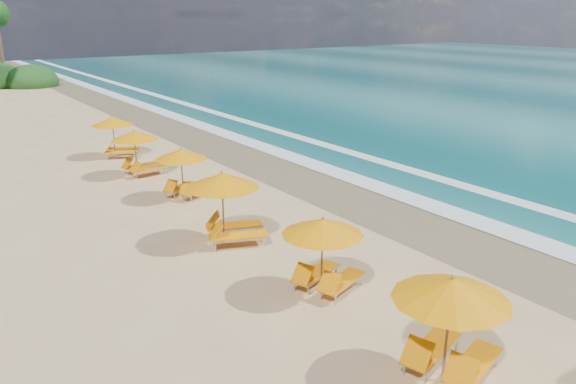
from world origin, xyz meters
The scene contains 9 objects.
ground centered at (0.00, 0.00, 0.00)m, with size 160.00×160.00×0.00m, color tan.
wet_sand centered at (4.00, 0.00, 0.01)m, with size 4.00×160.00×0.01m, color olive.
surf_foam centered at (6.70, 0.00, 0.03)m, with size 4.00×160.00×0.01m.
station_1 centered at (-2.06, -8.33, 1.25)m, with size 2.79×2.71×2.23m.
station_2 centered at (-1.82, -4.24, 1.15)m, with size 2.63×2.57×2.06m.
station_3 centered at (-2.22, -0.04, 1.28)m, with size 2.96×2.92×2.28m.
station_4 centered at (-1.46, 4.77, 1.12)m, with size 2.64×2.63×2.00m.
station_5 centered at (-1.75, 8.79, 1.14)m, with size 2.32×2.17×2.04m.
station_6 centered at (-1.43, 12.59, 1.14)m, with size 2.68×2.68×2.03m.
Camera 1 is at (-9.86, -14.11, 6.73)m, focal length 34.61 mm.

